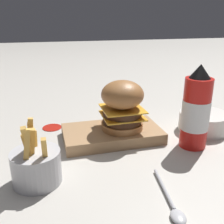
{
  "coord_description": "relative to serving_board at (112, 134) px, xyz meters",
  "views": [
    {
      "loc": [
        0.15,
        0.72,
        0.33
      ],
      "look_at": [
        -0.03,
        0.08,
        0.08
      ],
      "focal_mm": 42.0,
      "sensor_mm": 36.0,
      "label": 1
    }
  ],
  "objects": [
    {
      "name": "ketchup_puddle",
      "position": [
        0.16,
        -0.12,
        -0.01
      ],
      "size": [
        0.06,
        0.06,
        0.0
      ],
      "color": "#B21E14",
      "rests_on": "ground_plane"
    },
    {
      "name": "spoon",
      "position": [
        -0.03,
        0.3,
        -0.01
      ],
      "size": [
        0.04,
        0.16,
        0.01
      ],
      "rotation": [
        0.0,
        0.0,
        1.43
      ],
      "color": "#B2B2B7",
      "rests_on": "ground_plane"
    },
    {
      "name": "ground_plane",
      "position": [
        0.03,
        -0.08,
        -0.02
      ],
      "size": [
        6.0,
        6.0,
        0.0
      ],
      "primitive_type": "plane",
      "color": "#B7B2A8"
    },
    {
      "name": "burger",
      "position": [
        -0.03,
        0.0,
        0.09
      ],
      "size": [
        0.12,
        0.12,
        0.14
      ],
      "color": "#9E6638",
      "rests_on": "serving_board"
    },
    {
      "name": "fries_basket",
      "position": [
        0.2,
        0.16,
        0.02
      ],
      "size": [
        0.1,
        0.1,
        0.14
      ],
      "color": "#B7B7BC",
      "rests_on": "ground_plane"
    },
    {
      "name": "side_bowl",
      "position": [
        -0.28,
        0.01,
        0.01
      ],
      "size": [
        0.14,
        0.14,
        0.06
      ],
      "color": "silver",
      "rests_on": "ground_plane"
    },
    {
      "name": "serving_board",
      "position": [
        0.0,
        0.0,
        0.0
      ],
      "size": [
        0.27,
        0.15,
        0.03
      ],
      "color": "#A37A51",
      "rests_on": "ground_plane"
    },
    {
      "name": "ketchup_bottle",
      "position": [
        -0.2,
        0.09,
        0.08
      ],
      "size": [
        0.07,
        0.07,
        0.22
      ],
      "color": "red",
      "rests_on": "ground_plane"
    }
  ]
}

